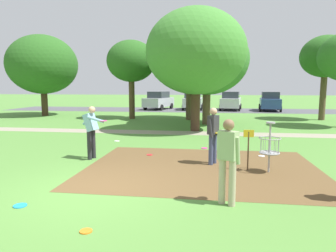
# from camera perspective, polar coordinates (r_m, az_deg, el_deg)

# --- Properties ---
(ground_plane) EXTENTS (160.00, 160.00, 0.00)m
(ground_plane) POSITION_cam_1_polar(r_m,az_deg,el_deg) (7.10, -14.23, -11.86)
(ground_plane) COLOR #518438
(dirt_tee_pad) EXTENTS (6.64, 5.02, 0.01)m
(dirt_tee_pad) POSITION_cam_1_polar(r_m,az_deg,el_deg) (8.77, 6.49, -7.89)
(dirt_tee_pad) COLOR brown
(dirt_tee_pad) RESTS_ON ground
(disc_golf_basket) EXTENTS (0.98, 0.58, 1.39)m
(disc_golf_basket) POSITION_cam_1_polar(r_m,az_deg,el_deg) (8.53, 18.48, -3.49)
(disc_golf_basket) COLOR #9E9EA3
(disc_golf_basket) RESTS_ON ground
(player_foreground_watching) EXTENTS (0.49, 0.45, 1.71)m
(player_foreground_watching) POSITION_cam_1_polar(r_m,az_deg,el_deg) (5.96, 11.39, -5.82)
(player_foreground_watching) COLOR tan
(player_foreground_watching) RESTS_ON ground
(player_waiting_left) EXTENTS (1.03, 0.69, 1.71)m
(player_waiting_left) POSITION_cam_1_polar(r_m,az_deg,el_deg) (9.87, -14.47, -0.53)
(player_waiting_left) COLOR #232328
(player_waiting_left) RESTS_ON ground
(player_waiting_right) EXTENTS (0.45, 0.49, 1.71)m
(player_waiting_right) POSITION_cam_1_polar(r_m,az_deg,el_deg) (9.02, 8.64, -1.23)
(player_waiting_right) COLOR #384260
(player_waiting_right) RESTS_ON ground
(frisbee_near_basket) EXTENTS (0.26, 0.26, 0.02)m
(frisbee_near_basket) POSITION_cam_1_polar(r_m,az_deg,el_deg) (6.71, -26.47, -13.49)
(frisbee_near_basket) COLOR #1E93DB
(frisbee_near_basket) RESTS_ON ground
(frisbee_by_tee) EXTENTS (0.23, 0.23, 0.02)m
(frisbee_by_tee) POSITION_cam_1_polar(r_m,az_deg,el_deg) (13.01, -9.76, -2.85)
(frisbee_by_tee) COLOR white
(frisbee_by_tee) RESTS_ON ground
(frisbee_mid_grass) EXTENTS (0.21, 0.21, 0.02)m
(frisbee_mid_grass) POSITION_cam_1_polar(r_m,az_deg,el_deg) (10.27, -3.55, -5.53)
(frisbee_mid_grass) COLOR red
(frisbee_mid_grass) RESTS_ON ground
(frisbee_far_left) EXTENTS (0.20, 0.20, 0.02)m
(frisbee_far_left) POSITION_cam_1_polar(r_m,az_deg,el_deg) (5.27, -15.43, -18.83)
(frisbee_far_left) COLOR orange
(frisbee_far_left) RESTS_ON ground
(frisbee_far_right) EXTENTS (0.21, 0.21, 0.02)m
(frisbee_far_right) POSITION_cam_1_polar(r_m,az_deg,el_deg) (10.53, 12.37, -5.37)
(frisbee_far_right) COLOR #E53D99
(frisbee_far_right) RESTS_ON ground
(frisbee_scattered_a) EXTENTS (0.24, 0.24, 0.02)m
(frisbee_scattered_a) POSITION_cam_1_polar(r_m,az_deg,el_deg) (11.43, 6.97, -4.22)
(frisbee_scattered_a) COLOR #E53D99
(frisbee_scattered_a) RESTS_ON ground
(frisbee_scattered_b) EXTENTS (0.22, 0.22, 0.02)m
(frisbee_scattered_b) POSITION_cam_1_polar(r_m,az_deg,el_deg) (10.56, 17.50, -5.51)
(frisbee_scattered_b) COLOR white
(frisbee_scattered_b) RESTS_ON ground
(tree_near_left) EXTENTS (5.18, 5.18, 6.32)m
(tree_near_left) POSITION_cam_1_polar(r_m,az_deg,el_deg) (15.83, 5.38, 13.96)
(tree_near_left) COLOR #422D1E
(tree_near_left) RESTS_ON ground
(tree_near_right) EXTENTS (3.37, 3.37, 5.83)m
(tree_near_right) POSITION_cam_1_polar(r_m,az_deg,el_deg) (23.62, 27.93, 11.59)
(tree_near_right) COLOR brown
(tree_near_right) RESTS_ON ground
(tree_mid_left) EXTENTS (4.95, 4.95, 6.28)m
(tree_mid_left) POSITION_cam_1_polar(r_m,az_deg,el_deg) (21.24, 4.17, 12.44)
(tree_mid_left) COLOR brown
(tree_mid_left) RESTS_ON ground
(tree_mid_right) EXTENTS (5.44, 5.44, 6.39)m
(tree_mid_right) POSITION_cam_1_polar(r_m,az_deg,el_deg) (26.09, -22.90, 10.76)
(tree_mid_right) COLOR #422D1E
(tree_mid_right) RESTS_ON ground
(tree_far_left) EXTENTS (5.06, 5.06, 6.13)m
(tree_far_left) POSITION_cam_1_polar(r_m,az_deg,el_deg) (18.74, 7.50, 12.49)
(tree_far_left) COLOR brown
(tree_far_left) RESTS_ON ground
(tree_far_center) EXTENTS (3.50, 3.50, 5.64)m
(tree_far_center) POSITION_cam_1_polar(r_m,az_deg,el_deg) (22.03, -7.06, 12.14)
(tree_far_center) COLOR #4C3823
(tree_far_center) RESTS_ON ground
(parking_lot_strip) EXTENTS (36.00, 6.00, 0.01)m
(parking_lot_strip) POSITION_cam_1_polar(r_m,az_deg,el_deg) (30.19, 2.99, 3.10)
(parking_lot_strip) COLOR #4C4C51
(parking_lot_strip) RESTS_ON ground
(parked_car_leftmost) EXTENTS (2.80, 4.52, 1.84)m
(parked_car_leftmost) POSITION_cam_1_polar(r_m,az_deg,el_deg) (30.94, -1.80, 4.91)
(parked_car_leftmost) COLOR #B2B7BC
(parked_car_leftmost) RESTS_ON ground
(parked_car_center_left) EXTENTS (2.01, 4.22, 1.84)m
(parked_car_center_left) POSITION_cam_1_polar(r_m,az_deg,el_deg) (30.81, 4.80, 4.88)
(parked_car_center_left) COLOR #B2B7BC
(parked_car_center_left) RESTS_ON ground
(parked_car_center_right) EXTENTS (2.41, 4.41, 1.84)m
(parked_car_center_right) POSITION_cam_1_polar(r_m,az_deg,el_deg) (30.63, 11.95, 4.73)
(parked_car_center_right) COLOR silver
(parked_car_center_right) RESTS_ON ground
(parked_car_rightmost) EXTENTS (2.37, 4.40, 1.84)m
(parked_car_rightmost) POSITION_cam_1_polar(r_m,az_deg,el_deg) (30.67, 18.93, 4.49)
(parked_car_rightmost) COLOR #2D4784
(parked_car_rightmost) RESTS_ON ground
(gravel_path) EXTENTS (40.00, 1.27, 0.00)m
(gravel_path) POSITION_cam_1_polar(r_m,az_deg,el_deg) (15.31, -1.89, -1.22)
(gravel_path) COLOR gray
(gravel_path) RESTS_ON ground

